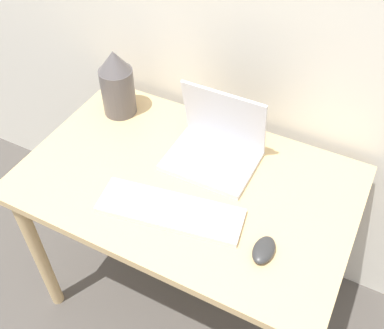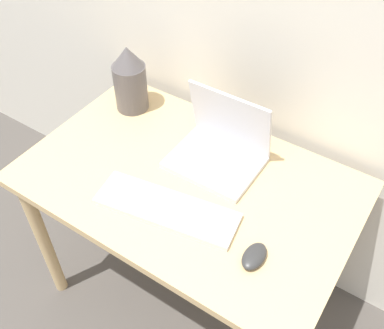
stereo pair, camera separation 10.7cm
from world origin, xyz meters
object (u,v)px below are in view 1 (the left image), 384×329
object	(u,v)px
laptop	(216,145)
vase	(117,83)
keyboard	(170,210)
mouse	(264,250)

from	to	relation	value
laptop	vase	distance (m)	0.44
keyboard	vase	world-z (taller)	vase
keyboard	vase	xyz separation A→B (m)	(-0.41, 0.35, 0.12)
keyboard	mouse	world-z (taller)	mouse
mouse	laptop	bearing A→B (deg)	134.51
keyboard	mouse	xyz separation A→B (m)	(0.31, -0.01, 0.00)
keyboard	laptop	bearing A→B (deg)	86.18
laptop	mouse	size ratio (longest dim) A/B	2.95
laptop	keyboard	xyz separation A→B (m)	(-0.02, -0.29, -0.04)
keyboard	mouse	bearing A→B (deg)	-1.40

